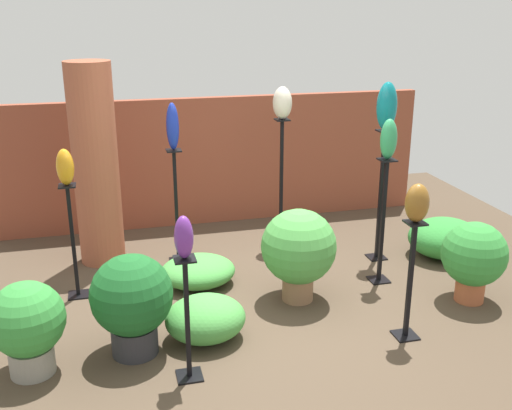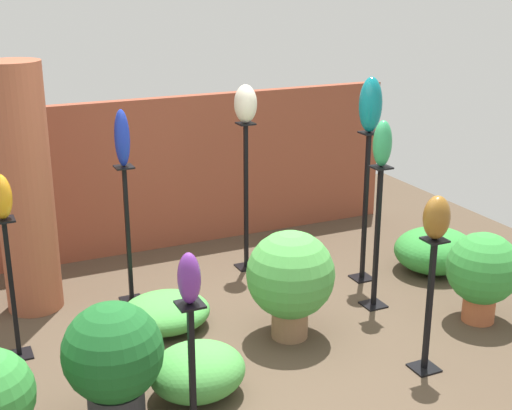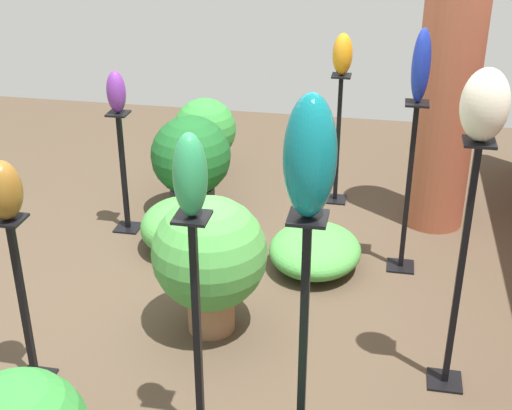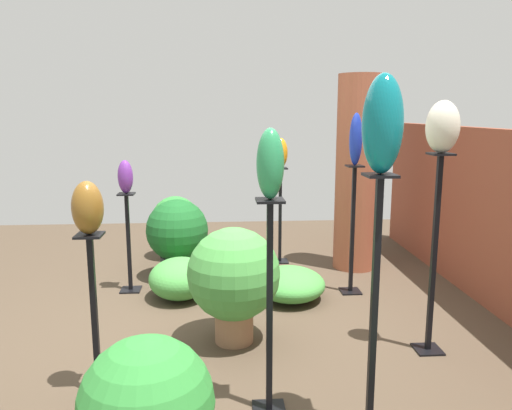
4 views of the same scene
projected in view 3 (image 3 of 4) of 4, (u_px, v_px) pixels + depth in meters
The scene contains 21 objects.
ground_plane at pixel (210, 293), 5.04m from camera, with size 8.00×8.00×0.00m, color #4C3D2D.
brick_pillar at pixel (447, 95), 5.57m from camera, with size 0.49×0.49×2.21m, color #9E5138.
pedestal_bronze at pixel (24, 311), 4.00m from camera, with size 0.20×0.20×1.07m.
pedestal_jade at pixel (198, 343), 3.53m from camera, with size 0.20×0.20×1.32m.
pedestal_teal at pixel (302, 374), 3.20m from camera, with size 0.20×0.20×1.48m.
pedestal_amber at pixel (338, 145), 6.19m from camera, with size 0.20×0.20×1.15m.
pedestal_cobalt at pixel (408, 196), 5.11m from camera, with size 0.20×0.20×1.29m.
pedestal_ivory at pixel (459, 280), 3.88m from camera, with size 0.20×0.20×1.51m.
pedestal_violet at pixel (124, 178), 5.73m from camera, with size 0.20×0.20×1.01m.
art_vase_bronze at pixel (4, 190), 3.67m from camera, with size 0.20×0.19×0.33m, color brown.
art_vase_jade at pixel (190, 175), 3.13m from camera, with size 0.17×0.16×0.40m, color #2D9356.
art_vase_teal at pixel (310, 157), 2.74m from camera, with size 0.22×0.21×0.51m, color #0F727A.
art_vase_amber at pixel (343, 54), 5.84m from camera, with size 0.16×0.17×0.35m, color orange.
art_vase_cobalt at pixel (421, 66), 4.69m from camera, with size 0.13×0.12×0.50m, color #192D9E.
art_vase_ivory at pixel (485, 105), 3.45m from camera, with size 0.22×0.24×0.37m, color beige.
art_vase_violet at pixel (116, 92), 5.42m from camera, with size 0.14×0.15×0.33m, color #6B2D8C.
potted_plant_back_center at pixel (205, 134), 6.73m from camera, with size 0.59×0.59×0.77m.
potted_plant_front_right at pixel (210, 257), 4.44m from camera, with size 0.73×0.73×0.93m.
potted_plant_walkway_edge at pixel (191, 160), 5.98m from camera, with size 0.67×0.67×0.87m.
foliage_bed_west at pixel (315, 250), 5.31m from camera, with size 0.77×0.69×0.29m, color #479942.
foliage_bed_center at pixel (180, 225), 5.56m from camera, with size 0.70×0.61×0.39m, color #479942.
Camera 3 is at (4.12, 1.13, 2.77)m, focal length 50.00 mm.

